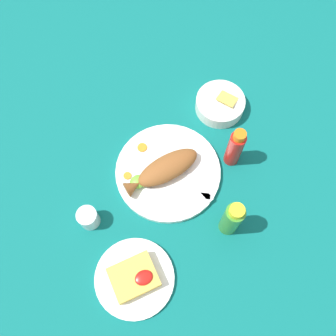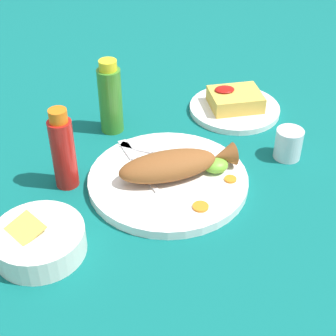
{
  "view_description": "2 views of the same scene",
  "coord_description": "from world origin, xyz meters",
  "px_view_note": "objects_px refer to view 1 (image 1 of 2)",
  "views": [
    {
      "loc": [
        -0.17,
        -0.37,
        1.03
      ],
      "look_at": [
        0.0,
        0.0,
        0.04
      ],
      "focal_mm": 40.0,
      "sensor_mm": 36.0,
      "label": 1
    },
    {
      "loc": [
        0.15,
        0.76,
        0.62
      ],
      "look_at": [
        0.0,
        0.0,
        0.04
      ],
      "focal_mm": 55.0,
      "sensor_mm": 36.0,
      "label": 2
    }
  ],
  "objects_px": {
    "main_plate": "(168,172)",
    "fork_far": "(182,193)",
    "fork_near": "(193,180)",
    "hot_sauce_bottle_red": "(235,148)",
    "salt_cup": "(89,218)",
    "side_plate_fries": "(135,278)",
    "hot_sauce_bottle_green": "(232,219)",
    "guacamole_bowl": "(220,104)",
    "fried_fish": "(164,169)"
  },
  "relations": [
    {
      "from": "main_plate",
      "to": "salt_cup",
      "type": "relative_size",
      "value": 4.8
    },
    {
      "from": "main_plate",
      "to": "side_plate_fries",
      "type": "height_order",
      "value": "main_plate"
    },
    {
      "from": "hot_sauce_bottle_red",
      "to": "main_plate",
      "type": "bearing_deg",
      "value": 168.78
    },
    {
      "from": "hot_sauce_bottle_red",
      "to": "hot_sauce_bottle_green",
      "type": "distance_m",
      "value": 0.21
    },
    {
      "from": "guacamole_bowl",
      "to": "fork_near",
      "type": "bearing_deg",
      "value": -134.18
    },
    {
      "from": "hot_sauce_bottle_green",
      "to": "fried_fish",
      "type": "bearing_deg",
      "value": 114.22
    },
    {
      "from": "fried_fish",
      "to": "fork_far",
      "type": "bearing_deg",
      "value": -82.09
    },
    {
      "from": "main_plate",
      "to": "fork_far",
      "type": "xyz_separation_m",
      "value": [
        0.01,
        -0.08,
        0.01
      ]
    },
    {
      "from": "fork_far",
      "to": "guacamole_bowl",
      "type": "relative_size",
      "value": 1.09
    },
    {
      "from": "fork_near",
      "to": "main_plate",
      "type": "bearing_deg",
      "value": -151.5
    },
    {
      "from": "fried_fish",
      "to": "fork_far",
      "type": "xyz_separation_m",
      "value": [
        0.02,
        -0.08,
        -0.02
      ]
    },
    {
      "from": "main_plate",
      "to": "guacamole_bowl",
      "type": "distance_m",
      "value": 0.28
    },
    {
      "from": "fork_far",
      "to": "main_plate",
      "type": "bearing_deg",
      "value": 127.54
    },
    {
      "from": "side_plate_fries",
      "to": "hot_sauce_bottle_green",
      "type": "bearing_deg",
      "value": 4.45
    },
    {
      "from": "hot_sauce_bottle_green",
      "to": "salt_cup",
      "type": "xyz_separation_m",
      "value": [
        -0.34,
        0.17,
        -0.05
      ]
    },
    {
      "from": "fried_fish",
      "to": "salt_cup",
      "type": "xyz_separation_m",
      "value": [
        -0.25,
        -0.04,
        -0.02
      ]
    },
    {
      "from": "fried_fish",
      "to": "hot_sauce_bottle_green",
      "type": "distance_m",
      "value": 0.24
    },
    {
      "from": "guacamole_bowl",
      "to": "fork_far",
      "type": "bearing_deg",
      "value": -137.23
    },
    {
      "from": "fork_far",
      "to": "hot_sauce_bottle_green",
      "type": "height_order",
      "value": "hot_sauce_bottle_green"
    },
    {
      "from": "hot_sauce_bottle_red",
      "to": "guacamole_bowl",
      "type": "bearing_deg",
      "value": 73.6
    },
    {
      "from": "hot_sauce_bottle_red",
      "to": "hot_sauce_bottle_green",
      "type": "relative_size",
      "value": 0.99
    },
    {
      "from": "hot_sauce_bottle_red",
      "to": "fork_far",
      "type": "bearing_deg",
      "value": -166.61
    },
    {
      "from": "hot_sauce_bottle_red",
      "to": "side_plate_fries",
      "type": "xyz_separation_m",
      "value": [
        -0.39,
        -0.2,
        -0.07
      ]
    },
    {
      "from": "fork_far",
      "to": "salt_cup",
      "type": "distance_m",
      "value": 0.27
    },
    {
      "from": "fork_far",
      "to": "salt_cup",
      "type": "xyz_separation_m",
      "value": [
        -0.27,
        0.04,
        0.01
      ]
    },
    {
      "from": "fork_far",
      "to": "hot_sauce_bottle_green",
      "type": "xyz_separation_m",
      "value": [
        0.08,
        -0.13,
        0.06
      ]
    },
    {
      "from": "fork_far",
      "to": "guacamole_bowl",
      "type": "height_order",
      "value": "guacamole_bowl"
    },
    {
      "from": "main_plate",
      "to": "fork_near",
      "type": "height_order",
      "value": "fork_near"
    },
    {
      "from": "fried_fish",
      "to": "fork_near",
      "type": "xyz_separation_m",
      "value": [
        0.07,
        -0.06,
        -0.02
      ]
    },
    {
      "from": "main_plate",
      "to": "side_plate_fries",
      "type": "distance_m",
      "value": 0.31
    },
    {
      "from": "hot_sauce_bottle_red",
      "to": "side_plate_fries",
      "type": "relative_size",
      "value": 0.78
    },
    {
      "from": "main_plate",
      "to": "guacamole_bowl",
      "type": "relative_size",
      "value": 2.03
    },
    {
      "from": "fork_near",
      "to": "hot_sauce_bottle_red",
      "type": "distance_m",
      "value": 0.15
    },
    {
      "from": "main_plate",
      "to": "fork_far",
      "type": "bearing_deg",
      "value": -84.43
    },
    {
      "from": "fork_near",
      "to": "hot_sauce_bottle_green",
      "type": "xyz_separation_m",
      "value": [
        0.03,
        -0.16,
        0.06
      ]
    },
    {
      "from": "main_plate",
      "to": "fork_near",
      "type": "distance_m",
      "value": 0.08
    },
    {
      "from": "hot_sauce_bottle_green",
      "to": "salt_cup",
      "type": "distance_m",
      "value": 0.39
    },
    {
      "from": "fork_near",
      "to": "salt_cup",
      "type": "bearing_deg",
      "value": -107.1
    },
    {
      "from": "hot_sauce_bottle_red",
      "to": "salt_cup",
      "type": "height_order",
      "value": "hot_sauce_bottle_red"
    },
    {
      "from": "fork_near",
      "to": "salt_cup",
      "type": "distance_m",
      "value": 0.31
    },
    {
      "from": "salt_cup",
      "to": "side_plate_fries",
      "type": "xyz_separation_m",
      "value": [
        0.05,
        -0.2,
        -0.02
      ]
    },
    {
      "from": "salt_cup",
      "to": "fork_far",
      "type": "bearing_deg",
      "value": -8.5
    },
    {
      "from": "fried_fish",
      "to": "hot_sauce_bottle_green",
      "type": "relative_size",
      "value": 1.41
    },
    {
      "from": "hot_sauce_bottle_green",
      "to": "fork_far",
      "type": "bearing_deg",
      "value": 119.66
    },
    {
      "from": "main_plate",
      "to": "hot_sauce_bottle_green",
      "type": "xyz_separation_m",
      "value": [
        0.08,
        -0.21,
        0.07
      ]
    },
    {
      "from": "fried_fish",
      "to": "fork_near",
      "type": "distance_m",
      "value": 0.09
    },
    {
      "from": "fork_near",
      "to": "hot_sauce_bottle_red",
      "type": "xyz_separation_m",
      "value": [
        0.14,
        0.02,
        0.06
      ]
    },
    {
      "from": "salt_cup",
      "to": "main_plate",
      "type": "bearing_deg",
      "value": 9.06
    },
    {
      "from": "fork_near",
      "to": "guacamole_bowl",
      "type": "distance_m",
      "value": 0.27
    },
    {
      "from": "fork_far",
      "to": "side_plate_fries",
      "type": "distance_m",
      "value": 0.26
    }
  ]
}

